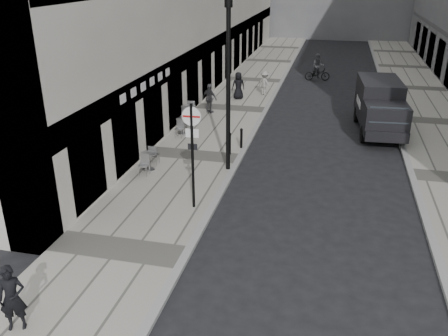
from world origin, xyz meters
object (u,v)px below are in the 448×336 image
Objects in this scene: walking_man at (12,298)px; sign_post at (192,143)px; cyclist at (318,70)px; panel_van at (380,104)px; lamppost at (228,79)px.

walking_man is 0.45× the size of sign_post.
cyclist is (3.02, 21.23, -1.69)m from sign_post.
sign_post is 0.67× the size of panel_van.
panel_van is 2.80× the size of cyclist.
lamppost is 18.20m from cyclist.
walking_man is at bearing -110.99° from cyclist.
cyclist reaches higher than walking_man.
lamppost is 3.43× the size of cyclist.
panel_van reaches higher than walking_man.
walking_man is at bearing -111.49° from sign_post.
sign_post is at bearing -96.56° from lamppost.
sign_post is 21.51m from cyclist.
lamppost is (2.61, 10.03, 2.85)m from walking_man.
walking_man is 28.27m from cyclist.
walking_man is 18.94m from panel_van.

